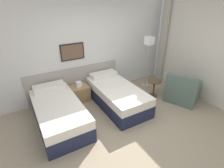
# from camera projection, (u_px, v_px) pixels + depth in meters

# --- Properties ---
(ground_plane) EXTENTS (16.00, 16.00, 0.00)m
(ground_plane) POSITION_uv_depth(u_px,v_px,m) (130.00, 130.00, 3.87)
(ground_plane) COLOR gray
(wall_headboard) EXTENTS (10.00, 0.10, 2.70)m
(wall_headboard) POSITION_uv_depth(u_px,v_px,m) (88.00, 50.00, 4.89)
(wall_headboard) COLOR silver
(wall_headboard) RESTS_ON ground_plane
(wall_window) EXTENTS (0.21, 4.57, 2.70)m
(wall_window) POSITION_uv_depth(u_px,v_px,m) (220.00, 55.00, 4.34)
(wall_window) COLOR white
(wall_window) RESTS_ON ground_plane
(bed_near_door) EXTENTS (0.96, 1.96, 0.67)m
(bed_near_door) POSITION_uv_depth(u_px,v_px,m) (59.00, 112.00, 3.99)
(bed_near_door) COLOR #1E233D
(bed_near_door) RESTS_ON ground_plane
(bed_near_window) EXTENTS (0.96, 1.96, 0.67)m
(bed_near_window) POSITION_uv_depth(u_px,v_px,m) (116.00, 95.00, 4.69)
(bed_near_window) COLOR #1E233D
(bed_near_window) RESTS_ON ground_plane
(nightstand) EXTENTS (0.51, 0.43, 0.57)m
(nightstand) POSITION_uv_depth(u_px,v_px,m) (80.00, 93.00, 4.92)
(nightstand) COLOR #9E7A51
(nightstand) RESTS_ON ground_plane
(floor_lamp) EXTENTS (0.24, 0.24, 1.61)m
(floor_lamp) POSITION_uv_depth(u_px,v_px,m) (149.00, 46.00, 5.23)
(floor_lamp) COLOR #9E9993
(floor_lamp) RESTS_ON ground_plane
(side_table) EXTENTS (0.40, 0.40, 0.49)m
(side_table) POSITION_uv_depth(u_px,v_px,m) (154.00, 86.00, 5.07)
(side_table) COLOR brown
(side_table) RESTS_ON ground_plane
(armchair) EXTENTS (0.98, 1.03, 0.84)m
(armchair) POSITION_uv_depth(u_px,v_px,m) (182.00, 92.00, 4.85)
(armchair) COLOR #4C6056
(armchair) RESTS_ON ground_plane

